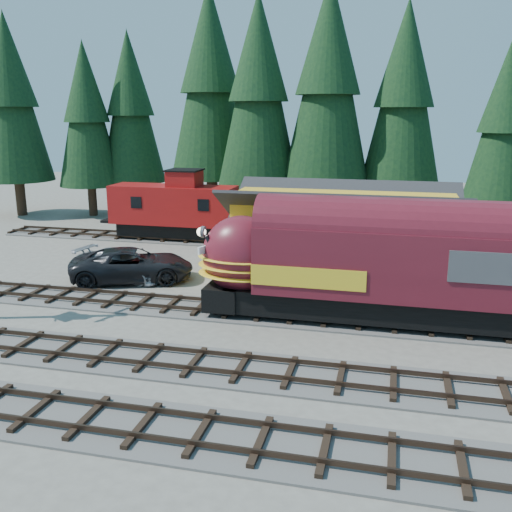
% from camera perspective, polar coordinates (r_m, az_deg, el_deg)
% --- Properties ---
extents(ground, '(120.00, 120.00, 0.00)m').
position_cam_1_polar(ground, '(22.50, 5.83, -9.81)').
color(ground, '#6B665B').
rests_on(ground, ground).
extents(track_spur, '(32.00, 3.20, 0.33)m').
position_cam_1_polar(track_spur, '(41.43, -4.44, 1.50)').
color(track_spur, '#4C4947').
rests_on(track_spur, ground).
extents(depot, '(12.80, 7.00, 5.30)m').
position_cam_1_polar(depot, '(31.62, 8.62, 2.78)').
color(depot, gold).
rests_on(depot, ground).
extents(conifer_backdrop, '(79.47, 23.16, 17.27)m').
position_cam_1_polar(conifer_backdrop, '(45.19, 18.32, 15.15)').
color(conifer_backdrop, black).
rests_on(conifer_backdrop, ground).
extents(locomotive, '(15.72, 3.12, 4.27)m').
position_cam_1_polar(locomotive, '(25.31, 10.81, -1.24)').
color(locomotive, black).
rests_on(locomotive, ground).
extents(caboose, '(9.15, 2.65, 4.76)m').
position_cam_1_polar(caboose, '(41.95, -8.18, 4.79)').
color(caboose, black).
rests_on(caboose, ground).
extents(pickup_truck_a, '(7.32, 5.29, 1.85)m').
position_cam_1_polar(pickup_truck_a, '(32.26, -12.27, -0.87)').
color(pickup_truck_a, black).
rests_on(pickup_truck_a, ground).
extents(pickup_truck_b, '(5.92, 3.23, 1.63)m').
position_cam_1_polar(pickup_truck_b, '(32.94, -13.21, -0.82)').
color(pickup_truck_b, '#B0B2B8').
rests_on(pickup_truck_b, ground).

